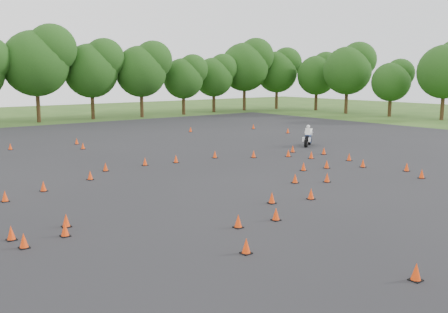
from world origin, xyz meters
name	(u,v)px	position (x,y,z in m)	size (l,w,h in m)	color
ground	(280,195)	(0.00, 0.00, 0.00)	(140.00, 140.00, 0.00)	#2D5119
asphalt_pad	(201,174)	(0.00, 6.00, 0.01)	(62.00, 62.00, 0.00)	black
treeline	(61,80)	(3.25, 34.61, 4.65)	(86.84, 32.59, 11.11)	#1B3F12
traffic_cones	(195,171)	(-0.50, 5.80, 0.23)	(36.83, 33.32, 0.45)	#F23C0A
rider_white	(308,135)	(12.29, 9.62, 0.79)	(2.04, 0.63, 1.58)	white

